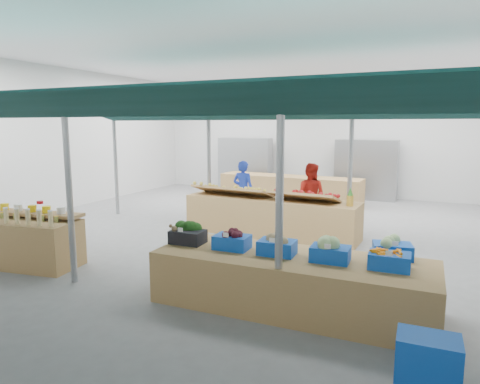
{
  "coord_description": "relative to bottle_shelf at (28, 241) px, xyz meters",
  "views": [
    {
      "loc": [
        4.24,
        -8.87,
        2.52
      ],
      "look_at": [
        0.84,
        -1.6,
        1.25
      ],
      "focal_mm": 32.0,
      "sensor_mm": 36.0,
      "label": 1
    }
  ],
  "objects": [
    {
      "name": "crate_cabbage",
      "position": [
        5.4,
        0.27,
        0.44
      ],
      "size": [
        0.52,
        0.41,
        0.35
      ],
      "rotation": [
        0.0,
        0.0,
        0.05
      ],
      "color": "blue",
      "rests_on": "veg_counter"
    },
    {
      "name": "vendor_right",
      "position": [
        3.8,
        4.95,
        0.35
      ],
      "size": [
        0.8,
        0.63,
        1.6
      ],
      "primitive_type": "imported",
      "rotation": [
        0.0,
        0.0,
        3.11
      ],
      "color": "#AB1D15",
      "rests_on": "floor"
    },
    {
      "name": "vendor_left",
      "position": [
        2.0,
        4.95,
        0.35
      ],
      "size": [
        0.6,
        0.4,
        1.6
      ],
      "primitive_type": "imported",
      "rotation": [
        0.0,
        0.0,
        3.11
      ],
      "color": "#1C37BB",
      "rests_on": "floor"
    },
    {
      "name": "floor",
      "position": [
        2.38,
        3.72,
        -0.45
      ],
      "size": [
        13.0,
        13.0,
        0.0
      ],
      "primitive_type": "plane",
      "color": "slate",
      "rests_on": "ground"
    },
    {
      "name": "pole_ribbon",
      "position": [
        -0.02,
        0.31,
        0.63
      ],
      "size": [
        0.12,
        0.12,
        0.28
      ],
      "color": "#AE0B15",
      "rests_on": "pole_grid"
    },
    {
      "name": "crate_beets",
      "position": [
        3.98,
        0.24,
        0.42
      ],
      "size": [
        0.52,
        0.41,
        0.29
      ],
      "rotation": [
        0.0,
        0.0,
        0.05
      ],
      "color": "blue",
      "rests_on": "veg_counter"
    },
    {
      "name": "apple_heap_yellow",
      "position": [
        2.24,
        3.79,
        0.57
      ],
      "size": [
        1.95,
        0.84,
        0.27
      ],
      "rotation": [
        0.0,
        0.0,
        -0.07
      ],
      "color": "#997247",
      "rests_on": "fruit_counter"
    },
    {
      "name": "hall",
      "position": [
        2.38,
        5.16,
        2.19
      ],
      "size": [
        13.0,
        13.0,
        13.0
      ],
      "color": "silver",
      "rests_on": "ground"
    },
    {
      "name": "fruit_counter",
      "position": [
        3.2,
        3.85,
        -0.02
      ],
      "size": [
        4.04,
        1.1,
        0.86
      ],
      "primitive_type": "cube",
      "rotation": [
        0.0,
        0.0,
        -0.04
      ],
      "color": "#9B7544",
      "rests_on": "floor"
    },
    {
      "name": "pole_grid",
      "position": [
        3.13,
        1.97,
        1.36
      ],
      "size": [
        10.0,
        4.6,
        3.0
      ],
      "color": "gray",
      "rests_on": "floor"
    },
    {
      "name": "crate_extra",
      "position": [
        6.13,
        0.76,
        0.43
      ],
      "size": [
        0.57,
        0.46,
        0.32
      ],
      "rotation": [
        0.0,
        0.0,
        0.23
      ],
      "color": "blue",
      "rests_on": "veg_counter"
    },
    {
      "name": "bottle_shelf",
      "position": [
        0.0,
        0.0,
        0.0
      ],
      "size": [
        1.99,
        1.39,
        1.11
      ],
      "rotation": [
        0.0,
        0.0,
        0.16
      ],
      "color": "#9B7544",
      "rests_on": "floor"
    },
    {
      "name": "sparrow",
      "position": [
        3.07,
        0.09,
        0.53
      ],
      "size": [
        0.12,
        0.09,
        0.11
      ],
      "rotation": [
        0.0,
        0.0,
        0.05
      ],
      "color": "brown",
      "rests_on": "crate_broccoli"
    },
    {
      "name": "apple_heap_red",
      "position": [
        4.0,
        3.72,
        0.57
      ],
      "size": [
        1.55,
        0.81,
        0.27
      ],
      "rotation": [
        0.0,
        0.0,
        -0.07
      ],
      "color": "#997247",
      "rests_on": "fruit_counter"
    },
    {
      "name": "back_shelving_left",
      "position": [
        -0.12,
        9.72,
        0.55
      ],
      "size": [
        2.0,
        0.5,
        2.0
      ],
      "primitive_type": "cube",
      "color": "#B23F33",
      "rests_on": "floor"
    },
    {
      "name": "crate_carrots",
      "position": [
        6.14,
        0.29,
        0.4
      ],
      "size": [
        0.52,
        0.41,
        0.29
      ],
      "rotation": [
        0.0,
        0.0,
        0.05
      ],
      "color": "blue",
      "rests_on": "veg_counter"
    },
    {
      "name": "awnings",
      "position": [
        3.13,
        1.97,
        2.33
      ],
      "size": [
        9.5,
        7.08,
        0.3
      ],
      "color": "black",
      "rests_on": "pole_grid"
    },
    {
      "name": "back_shelving_right",
      "position": [
        4.38,
        9.72,
        0.55
      ],
      "size": [
        2.0,
        0.5,
        2.0
      ],
      "primitive_type": "cube",
      "color": "#B23F33",
      "rests_on": "floor"
    },
    {
      "name": "veg_counter",
      "position": [
        4.87,
        0.26,
        -0.08
      ],
      "size": [
        3.83,
        1.36,
        0.74
      ],
      "primitive_type": "cube",
      "rotation": [
        0.0,
        0.0,
        0.02
      ],
      "color": "#9B7544",
      "rests_on": "floor"
    },
    {
      "name": "pineapple",
      "position": [
        5.0,
        3.69,
        0.59
      ],
      "size": [
        0.14,
        0.14,
        0.39
      ],
      "rotation": [
        0.0,
        0.0,
        -0.07
      ],
      "color": "#8C6019",
      "rests_on": "fruit_counter"
    },
    {
      "name": "far_counter",
      "position": [
        2.18,
        8.22,
        -0.03
      ],
      "size": [
        4.77,
        1.18,
        0.85
      ],
      "primitive_type": "cube",
      "rotation": [
        0.0,
        0.0,
        -0.05
      ],
      "color": "#9B7544",
      "rests_on": "floor"
    },
    {
      "name": "crate_celeriac",
      "position": [
        4.66,
        0.25,
        0.43
      ],
      "size": [
        0.52,
        0.41,
        0.31
      ],
      "rotation": [
        0.0,
        0.0,
        0.05
      ],
      "color": "blue",
      "rests_on": "veg_counter"
    },
    {
      "name": "crate_stack",
      "position": [
        6.65,
        -1.22,
        -0.13
      ],
      "size": [
        0.56,
        0.4,
        0.65
      ],
      "primitive_type": "cube",
      "rotation": [
        0.0,
        0.0,
        0.04
      ],
      "color": "blue",
      "rests_on": "floor"
    },
    {
      "name": "crate_broccoli",
      "position": [
        3.24,
        0.22,
        0.44
      ],
      "size": [
        0.52,
        0.41,
        0.35
      ],
      "rotation": [
        0.0,
        0.0,
        0.05
      ],
      "color": "black",
      "rests_on": "veg_counter"
    }
  ]
}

